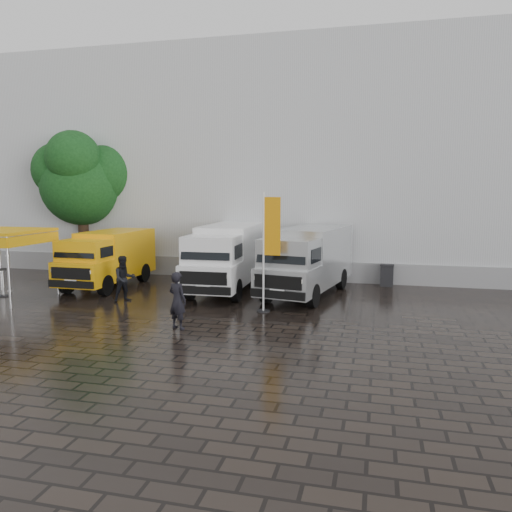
{
  "coord_description": "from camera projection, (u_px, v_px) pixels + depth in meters",
  "views": [
    {
      "loc": [
        4.76,
        -16.49,
        4.48
      ],
      "look_at": [
        0.15,
        2.2,
        1.95
      ],
      "focal_mm": 35.0,
      "sensor_mm": 36.0,
      "label": 1
    }
  ],
  "objects": [
    {
      "name": "van_yellow",
      "position": [
        107.0,
        260.0,
        23.17
      ],
      "size": [
        2.23,
        5.6,
        2.57
      ],
      "primitive_type": null,
      "rotation": [
        0.0,
        0.0,
        -0.02
      ],
      "color": "#FFB00D",
      "rests_on": "ground"
    },
    {
      "name": "tree",
      "position": [
        81.0,
        180.0,
        27.31
      ],
      "size": [
        4.38,
        4.38,
        7.86
      ],
      "color": "black",
      "rests_on": "ground"
    },
    {
      "name": "flagpole",
      "position": [
        268.0,
        247.0,
        18.24
      ],
      "size": [
        0.88,
        0.5,
        4.43
      ],
      "color": "black",
      "rests_on": "ground"
    },
    {
      "name": "person_tent",
      "position": [
        124.0,
        279.0,
        20.2
      ],
      "size": [
        1.13,
        1.14,
        1.86
      ],
      "primitive_type": "imported",
      "rotation": [
        0.0,
        0.0,
        0.83
      ],
      "color": "black",
      "rests_on": "ground"
    },
    {
      "name": "ground",
      "position": [
        237.0,
        318.0,
        17.59
      ],
      "size": [
        120.0,
        120.0,
        0.0
      ],
      "primitive_type": "plane",
      "color": "black",
      "rests_on": "ground"
    },
    {
      "name": "van_silver",
      "position": [
        307.0,
        262.0,
        21.36
      ],
      "size": [
        3.42,
        6.91,
        2.86
      ],
      "primitive_type": null,
      "rotation": [
        0.0,
        0.0,
        -0.19
      ],
      "color": "silver",
      "rests_on": "ground"
    },
    {
      "name": "canopy_tent",
      "position": [
        1.0,
        234.0,
        20.42
      ],
      "size": [
        3.13,
        3.13,
        2.89
      ],
      "color": "silver",
      "rests_on": "ground"
    },
    {
      "name": "wheelie_bin",
      "position": [
        387.0,
        275.0,
        23.52
      ],
      "size": [
        0.65,
        0.65,
        1.04
      ],
      "primitive_type": "cube",
      "rotation": [
        0.0,
        0.0,
        -0.04
      ],
      "color": "black",
      "rests_on": "ground"
    },
    {
      "name": "cocktail_table",
      "position": [
        3.0,
        283.0,
        21.19
      ],
      "size": [
        0.6,
        0.6,
        1.18
      ],
      "primitive_type": "cylinder",
      "color": "black",
      "rests_on": "ground"
    },
    {
      "name": "exhibition_hall",
      "position": [
        336.0,
        166.0,
        31.73
      ],
      "size": [
        44.0,
        16.0,
        12.0
      ],
      "primitive_type": "cube",
      "color": "silver",
      "rests_on": "ground"
    },
    {
      "name": "person_front",
      "position": [
        177.0,
        300.0,
        16.16
      ],
      "size": [
        0.81,
        0.67,
        1.89
      ],
      "primitive_type": "imported",
      "rotation": [
        0.0,
        0.0,
        2.77
      ],
      "color": "black",
      "rests_on": "ground"
    },
    {
      "name": "van_white",
      "position": [
        227.0,
        258.0,
        22.36
      ],
      "size": [
        2.43,
        6.77,
        2.91
      ],
      "primitive_type": null,
      "rotation": [
        0.0,
        0.0,
        0.03
      ],
      "color": "white",
      "rests_on": "ground"
    },
    {
      "name": "hall_plinth",
      "position": [
        320.0,
        271.0,
        24.7
      ],
      "size": [
        44.0,
        0.15,
        1.0
      ],
      "primitive_type": "cube",
      "color": "gray",
      "rests_on": "ground"
    }
  ]
}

